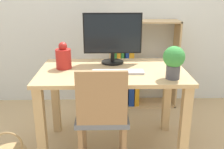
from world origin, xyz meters
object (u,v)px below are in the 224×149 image
(potted_plant, at_px, (174,60))
(bookshelf, at_px, (130,68))
(monitor, at_px, (113,36))
(keyboard, at_px, (118,72))
(vase, at_px, (63,57))
(chair, at_px, (102,114))

(potted_plant, relative_size, bookshelf, 0.24)
(monitor, relative_size, bookshelf, 0.50)
(keyboard, relative_size, vase, 1.83)
(vase, distance_m, potted_plant, 0.90)
(bookshelf, bearing_deg, monitor, -108.25)
(potted_plant, bearing_deg, bookshelf, 100.09)
(potted_plant, bearing_deg, monitor, 135.16)
(bookshelf, bearing_deg, vase, -126.87)
(chair, bearing_deg, keyboard, 61.11)
(vase, distance_m, chair, 0.59)
(keyboard, bearing_deg, chair, -121.76)
(keyboard, relative_size, bookshelf, 0.40)
(monitor, relative_size, potted_plant, 2.06)
(keyboard, height_order, chair, chair)
(vase, relative_size, bookshelf, 0.22)
(keyboard, distance_m, bookshelf, 1.06)
(keyboard, relative_size, potted_plant, 1.67)
(monitor, distance_m, vase, 0.47)
(monitor, xyz_separation_m, keyboard, (0.04, -0.29, -0.24))
(bookshelf, bearing_deg, chair, -105.10)
(monitor, height_order, keyboard, monitor)
(monitor, height_order, chair, monitor)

